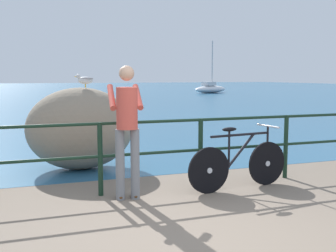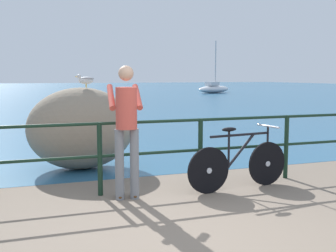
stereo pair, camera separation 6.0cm
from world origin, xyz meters
name	(u,v)px [view 1 (the left image)]	position (x,y,z in m)	size (l,w,h in m)	color
ground_plane	(50,107)	(0.00, 20.00, -0.05)	(120.00, 120.00, 0.10)	#756656
sea_surface	(30,90)	(0.00, 47.76, 0.00)	(120.00, 90.00, 0.01)	#285B7F
promenade_railing	(152,147)	(0.00, 1.92, 0.64)	(7.60, 0.07, 1.02)	black
bicycle	(239,163)	(1.22, 1.57, 0.39)	(1.69, 0.48, 0.92)	black
person_at_railing	(127,126)	(-0.44, 1.64, 0.99)	(0.50, 0.66, 1.78)	slate
breakwater_boulder_main	(80,129)	(-0.75, 3.73, 0.72)	(1.88, 1.30, 1.44)	gray
seagull	(85,80)	(-0.66, 3.67, 1.58)	(0.34, 0.13, 0.23)	gold
sailboat	(210,89)	(15.85, 32.90, 0.42)	(4.50, 3.20, 4.90)	white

